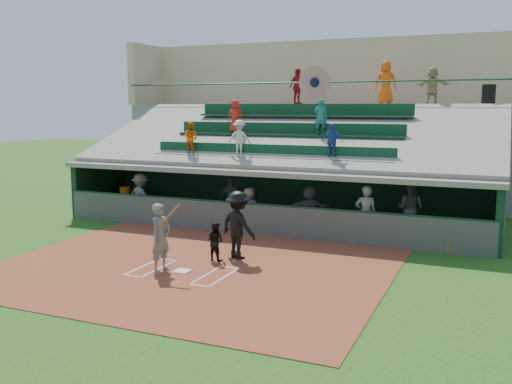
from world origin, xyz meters
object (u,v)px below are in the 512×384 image
at_px(catcher, 215,241).
at_px(trash_bin, 489,95).
at_px(water_cooler, 125,192).
at_px(batter_at_plate, 161,237).
at_px(white_table, 124,206).
at_px(home_plate, 182,271).

bearing_deg(catcher, trash_bin, -112.49).
xyz_separation_m(water_cooler, trash_bin, (13.74, 6.16, 4.01)).
bearing_deg(batter_at_plate, white_table, 132.71).
bearing_deg(catcher, home_plate, 88.17).
height_order(white_table, water_cooler, water_cooler).
height_order(batter_at_plate, trash_bin, trash_bin).
bearing_deg(water_cooler, catcher, -35.81).
height_order(white_table, trash_bin, trash_bin).
distance_m(home_plate, white_table, 8.93).
bearing_deg(batter_at_plate, water_cooler, 132.30).
xyz_separation_m(white_table, trash_bin, (13.75, 6.23, 4.59)).
distance_m(catcher, water_cooler, 8.29).
bearing_deg(home_plate, catcher, 78.11).
bearing_deg(white_table, home_plate, -65.40).
bearing_deg(white_table, batter_at_plate, -68.79).
height_order(home_plate, water_cooler, water_cooler).
xyz_separation_m(batter_at_plate, water_cooler, (-5.87, 6.45, 0.03)).
distance_m(batter_at_plate, catcher, 1.85).
distance_m(batter_at_plate, white_table, 8.69).
relative_size(batter_at_plate, white_table, 2.27).
bearing_deg(white_table, trash_bin, 2.89).
bearing_deg(home_plate, trash_bin, 59.48).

